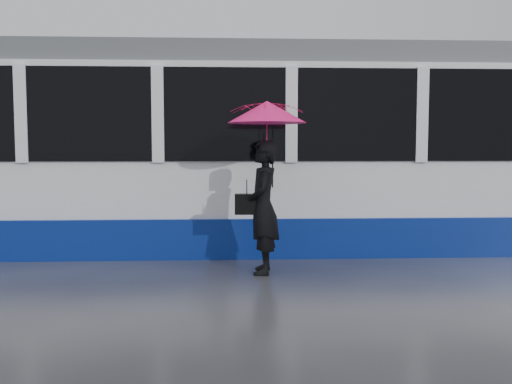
{
  "coord_description": "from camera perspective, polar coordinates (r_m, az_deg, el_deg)",
  "views": [
    {
      "loc": [
        0.0,
        -7.34,
        1.71
      ],
      "look_at": [
        0.39,
        0.4,
        1.1
      ],
      "focal_mm": 40.0,
      "sensor_mm": 36.0,
      "label": 1
    }
  ],
  "objects": [
    {
      "name": "woman",
      "position": [
        7.69,
        0.72,
        -1.54
      ],
      "size": [
        0.47,
        0.68,
        1.8
      ],
      "primitive_type": "imported",
      "rotation": [
        0.0,
        0.0,
        -1.63
      ],
      "color": "black",
      "rests_on": "ground"
    },
    {
      "name": "ground",
      "position": [
        7.53,
        -2.84,
        -8.62
      ],
      "size": [
        90.0,
        90.0,
        0.0
      ],
      "primitive_type": "plane",
      "color": "#2A2A2F",
      "rests_on": "ground"
    },
    {
      "name": "rails",
      "position": [
        9.98,
        -2.85,
        -5.31
      ],
      "size": [
        34.0,
        1.51,
        0.02
      ],
      "color": "#3F3D38",
      "rests_on": "ground"
    },
    {
      "name": "tram",
      "position": [
        10.16,
        -17.35,
        3.89
      ],
      "size": [
        26.0,
        2.56,
        3.35
      ],
      "color": "white",
      "rests_on": "ground"
    },
    {
      "name": "handbag",
      "position": [
        7.7,
        -0.93,
        -1.21
      ],
      "size": [
        0.33,
        0.16,
        0.46
      ],
      "rotation": [
        0.0,
        0.0,
        -0.06
      ],
      "color": "black",
      "rests_on": "ground"
    },
    {
      "name": "umbrella",
      "position": [
        7.66,
        1.1,
        6.48
      ],
      "size": [
        1.12,
        1.12,
        1.22
      ],
      "rotation": [
        0.0,
        0.0,
        -0.06
      ],
      "color": "#FA1598",
      "rests_on": "ground"
    }
  ]
}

